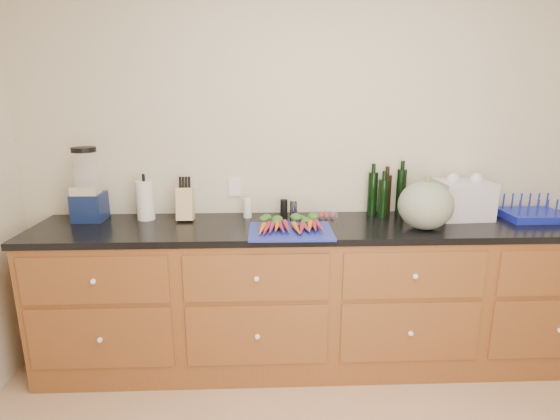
{
  "coord_description": "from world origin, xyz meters",
  "views": [
    {
      "loc": [
        -0.41,
        -1.29,
        1.7
      ],
      "look_at": [
        -0.31,
        1.2,
        1.06
      ],
      "focal_mm": 28.0,
      "sensor_mm": 36.0,
      "label": 1
    }
  ],
  "objects_px": {
    "carrots": "(290,225)",
    "knife_block": "(185,204)",
    "squash": "(426,205)",
    "tomato_box": "(326,212)",
    "dish_rack": "(532,213)",
    "blender_appliance": "(88,189)",
    "cutting_board": "(291,231)",
    "paper_towel": "(145,200)"
  },
  "relations": [
    {
      "from": "blender_appliance",
      "to": "carrots",
      "type": "bearing_deg",
      "value": -12.53
    },
    {
      "from": "paper_towel",
      "to": "dish_rack",
      "type": "relative_size",
      "value": 0.67
    },
    {
      "from": "carrots",
      "to": "tomato_box",
      "type": "relative_size",
      "value": 2.72
    },
    {
      "from": "knife_block",
      "to": "dish_rack",
      "type": "xyz_separation_m",
      "value": [
        2.24,
        -0.06,
        -0.07
      ]
    },
    {
      "from": "blender_appliance",
      "to": "tomato_box",
      "type": "xyz_separation_m",
      "value": [
        1.52,
        0.01,
        -0.17
      ]
    },
    {
      "from": "squash",
      "to": "carrots",
      "type": "bearing_deg",
      "value": -179.34
    },
    {
      "from": "squash",
      "to": "paper_towel",
      "type": "height_order",
      "value": "squash"
    },
    {
      "from": "dish_rack",
      "to": "paper_towel",
      "type": "bearing_deg",
      "value": 178.17
    },
    {
      "from": "carrots",
      "to": "paper_towel",
      "type": "relative_size",
      "value": 1.49
    },
    {
      "from": "carrots",
      "to": "dish_rack",
      "type": "distance_m",
      "value": 1.6
    },
    {
      "from": "cutting_board",
      "to": "carrots",
      "type": "distance_m",
      "value": 0.05
    },
    {
      "from": "carrots",
      "to": "squash",
      "type": "distance_m",
      "value": 0.81
    },
    {
      "from": "carrots",
      "to": "knife_block",
      "type": "relative_size",
      "value": 1.81
    },
    {
      "from": "squash",
      "to": "tomato_box",
      "type": "distance_m",
      "value": 0.63
    },
    {
      "from": "cutting_board",
      "to": "paper_towel",
      "type": "xyz_separation_m",
      "value": [
        -0.91,
        0.32,
        0.12
      ]
    },
    {
      "from": "paper_towel",
      "to": "knife_block",
      "type": "bearing_deg",
      "value": -4.44
    },
    {
      "from": "squash",
      "to": "blender_appliance",
      "type": "xyz_separation_m",
      "value": [
        -2.07,
        0.27,
        0.06
      ]
    },
    {
      "from": "knife_block",
      "to": "tomato_box",
      "type": "height_order",
      "value": "knife_block"
    },
    {
      "from": "cutting_board",
      "to": "squash",
      "type": "bearing_deg",
      "value": 3.23
    },
    {
      "from": "cutting_board",
      "to": "blender_appliance",
      "type": "distance_m",
      "value": 1.32
    },
    {
      "from": "squash",
      "to": "dish_rack",
      "type": "bearing_deg",
      "value": 13.95
    },
    {
      "from": "carrots",
      "to": "cutting_board",
      "type": "bearing_deg",
      "value": -90.0
    },
    {
      "from": "paper_towel",
      "to": "blender_appliance",
      "type": "bearing_deg",
      "value": -179.59
    },
    {
      "from": "cutting_board",
      "to": "tomato_box",
      "type": "distance_m",
      "value": 0.42
    },
    {
      "from": "paper_towel",
      "to": "dish_rack",
      "type": "bearing_deg",
      "value": -1.83
    },
    {
      "from": "squash",
      "to": "tomato_box",
      "type": "relative_size",
      "value": 2.34
    },
    {
      "from": "paper_towel",
      "to": "knife_block",
      "type": "distance_m",
      "value": 0.26
    },
    {
      "from": "blender_appliance",
      "to": "tomato_box",
      "type": "height_order",
      "value": "blender_appliance"
    },
    {
      "from": "dish_rack",
      "to": "blender_appliance",
      "type": "bearing_deg",
      "value": 178.44
    },
    {
      "from": "carrots",
      "to": "squash",
      "type": "height_order",
      "value": "squash"
    },
    {
      "from": "blender_appliance",
      "to": "paper_towel",
      "type": "height_order",
      "value": "blender_appliance"
    },
    {
      "from": "tomato_box",
      "to": "dish_rack",
      "type": "xyz_separation_m",
      "value": [
        1.33,
        -0.09,
        0.01
      ]
    },
    {
      "from": "dish_rack",
      "to": "squash",
      "type": "bearing_deg",
      "value": -166.05
    },
    {
      "from": "dish_rack",
      "to": "knife_block",
      "type": "bearing_deg",
      "value": 178.47
    },
    {
      "from": "paper_towel",
      "to": "knife_block",
      "type": "relative_size",
      "value": 1.21
    },
    {
      "from": "carrots",
      "to": "blender_appliance",
      "type": "relative_size",
      "value": 0.8
    },
    {
      "from": "blender_appliance",
      "to": "dish_rack",
      "type": "bearing_deg",
      "value": -1.56
    },
    {
      "from": "cutting_board",
      "to": "squash",
      "type": "distance_m",
      "value": 0.82
    },
    {
      "from": "tomato_box",
      "to": "knife_block",
      "type": "bearing_deg",
      "value": -178.11
    },
    {
      "from": "tomato_box",
      "to": "blender_appliance",
      "type": "bearing_deg",
      "value": -179.53
    },
    {
      "from": "blender_appliance",
      "to": "dish_rack",
      "type": "relative_size",
      "value": 1.26
    },
    {
      "from": "paper_towel",
      "to": "tomato_box",
      "type": "relative_size",
      "value": 1.82
    }
  ]
}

